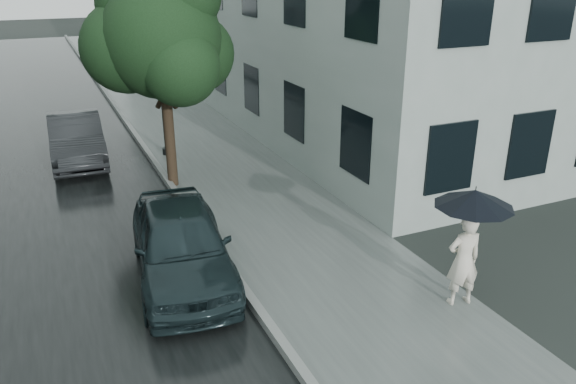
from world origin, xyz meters
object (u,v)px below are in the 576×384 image
street_tree (160,36)px  car_near (181,243)px  lamp_post (154,51)px  car_far (76,138)px  pedestrian (464,260)px

street_tree → car_near: size_ratio=1.36×
lamp_post → car_far: lamp_post is taller
lamp_post → car_far: size_ratio=1.32×
pedestrian → lamp_post: lamp_post is taller
car_near → street_tree: bearing=86.0°
street_tree → car_far: 4.70m
lamp_post → car_near: size_ratio=1.32×
lamp_post → car_far: bearing=150.6°
pedestrian → car_far: size_ratio=0.40×
street_tree → car_near: bearing=-101.0°
street_tree → lamp_post: 2.52m
pedestrian → car_far: pedestrian is taller
street_tree → pedestrian: bearing=-67.7°
car_near → car_far: (-1.11, 7.74, -0.02)m
lamp_post → street_tree: bearing=-113.9°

